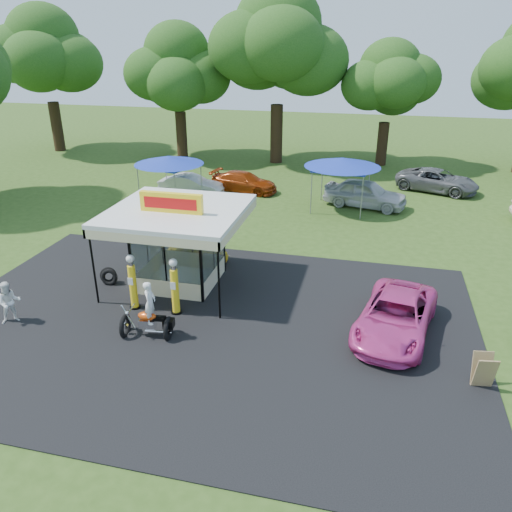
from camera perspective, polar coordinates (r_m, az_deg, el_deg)
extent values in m
plane|color=#2E4A17|center=(17.34, -8.36, -10.93)|extent=(120.00, 120.00, 0.00)
cube|color=black|center=(18.89, -6.14, -7.57)|extent=(20.00, 14.00, 0.04)
cube|color=white|center=(21.99, -8.49, -2.92)|extent=(3.00, 3.00, 0.06)
cube|color=white|center=(20.75, -9.03, 5.16)|extent=(5.40, 5.40, 0.18)
cube|color=yellow|center=(20.16, -9.65, 6.04)|extent=(2.60, 0.25, 0.80)
cube|color=red|center=(20.05, -9.79, 5.92)|extent=(2.21, 0.02, 0.45)
cylinder|color=black|center=(20.38, -18.08, -1.23)|extent=(0.08, 0.08, 3.20)
cylinder|color=black|center=(18.34, -4.27, -2.87)|extent=(0.08, 0.08, 3.20)
cylinder|color=black|center=(20.29, -13.62, -5.70)|extent=(0.43, 0.43, 0.10)
cylinder|color=yellow|center=(19.87, -13.87, -3.37)|extent=(0.29, 0.29, 1.75)
cylinder|color=silver|center=(19.46, -14.14, -0.82)|extent=(0.19, 0.19, 0.19)
sphere|color=white|center=(19.38, -14.20, -0.29)|extent=(0.31, 0.31, 0.31)
cube|color=white|center=(19.60, -14.18, -2.84)|extent=(0.21, 0.02, 0.29)
cylinder|color=black|center=(19.63, -9.06, -6.36)|extent=(0.43, 0.43, 0.10)
cylinder|color=yellow|center=(19.18, -9.23, -3.95)|extent=(0.29, 0.29, 1.77)
cylinder|color=silver|center=(18.75, -9.43, -1.29)|extent=(0.20, 0.20, 0.20)
sphere|color=white|center=(18.67, -9.47, -0.75)|extent=(0.31, 0.31, 0.31)
cube|color=white|center=(18.90, -9.49, -3.40)|extent=(0.22, 0.02, 0.29)
torus|color=black|center=(18.53, -14.73, -7.75)|extent=(0.28, 0.90, 0.88)
torus|color=black|center=(18.06, -9.99, -8.17)|extent=(0.28, 0.90, 0.88)
cube|color=silver|center=(18.18, -12.28, -7.53)|extent=(0.61, 0.37, 0.32)
ellipsoid|color=#CF440E|center=(18.03, -12.36, -6.73)|extent=(0.67, 0.38, 0.32)
cube|color=black|center=(17.95, -11.22, -6.99)|extent=(0.61, 0.35, 0.11)
cube|color=black|center=(17.93, -9.94, -7.58)|extent=(0.41, 0.40, 0.29)
cylinder|color=silver|center=(18.29, -14.39, -6.78)|extent=(0.47, 0.12, 0.94)
cylinder|color=silver|center=(18.05, -14.03, -5.81)|extent=(0.13, 0.63, 0.05)
sphere|color=silver|center=(18.22, -14.50, -6.35)|extent=(0.17, 0.17, 0.17)
imported|color=white|center=(17.71, -12.03, -5.24)|extent=(0.45, 0.62, 1.58)
torus|color=black|center=(22.27, -16.42, -2.34)|extent=(0.77, 0.41, 0.76)
torus|color=black|center=(22.45, -16.53, -2.15)|extent=(0.80, 0.51, 0.76)
cube|color=#593819|center=(16.78, 24.64, -12.14)|extent=(0.65, 0.37, 1.10)
cube|color=#593819|center=(17.00, 24.49, -11.62)|extent=(0.65, 0.37, 1.10)
imported|color=yellow|center=(23.65, -6.62, 0.37)|extent=(2.82, 1.13, 0.96)
imported|color=#D63A90|center=(18.50, 15.66, -6.64)|extent=(3.36, 5.52, 1.43)
imported|color=white|center=(20.57, -26.35, -4.78)|extent=(1.02, 0.99, 1.65)
imported|color=silver|center=(34.03, -7.45, 8.02)|extent=(4.28, 1.53, 1.40)
imported|color=#98340B|center=(34.65, -1.38, 8.45)|extent=(4.90, 2.65, 1.35)
imported|color=silver|center=(32.08, 12.38, 7.01)|extent=(5.42, 3.14, 1.73)
imported|color=#595A5C|center=(36.89, 20.02, 8.11)|extent=(5.97, 4.27, 1.51)
cylinder|color=gray|center=(34.32, -11.01, 8.79)|extent=(0.06, 0.06, 2.41)
cylinder|color=gray|center=(33.28, -6.54, 8.61)|extent=(0.06, 0.06, 2.41)
cylinder|color=gray|center=(31.88, -13.06, 7.48)|extent=(0.06, 0.06, 2.41)
cylinder|color=gray|center=(30.75, -8.31, 7.25)|extent=(0.06, 0.06, 2.41)
cube|color=#1932A8|center=(32.21, -9.89, 10.23)|extent=(3.01, 3.01, 0.12)
cone|color=#1932A8|center=(32.15, -9.92, 10.77)|extent=(4.34, 4.34, 0.50)
cylinder|color=gray|center=(32.79, 7.25, 8.47)|extent=(0.06, 0.06, 2.55)
cylinder|color=gray|center=(32.61, 12.51, 8.01)|extent=(0.06, 0.06, 2.55)
cylinder|color=gray|center=(29.93, 6.55, 7.03)|extent=(0.06, 0.06, 2.55)
cylinder|color=gray|center=(29.74, 12.29, 6.53)|extent=(0.06, 0.06, 2.55)
cube|color=#1932A8|center=(30.89, 9.82, 9.94)|extent=(3.19, 3.19, 0.13)
cone|color=#1932A8|center=(30.82, 9.87, 10.53)|extent=(4.59, 4.59, 0.53)
cylinder|color=black|center=(51.26, -21.81, 13.57)|extent=(0.99, 0.99, 4.41)
ellipsoid|color=#1D4915|center=(50.73, -22.82, 19.85)|extent=(10.42, 10.42, 8.93)
cylinder|color=black|center=(45.37, -8.50, 13.53)|extent=(0.93, 0.93, 3.93)
ellipsoid|color=#1D4915|center=(44.78, -8.91, 19.84)|extent=(9.13, 9.13, 7.82)
cylinder|color=black|center=(43.03, 2.35, 13.77)|extent=(1.02, 1.02, 4.76)
ellipsoid|color=#1D4915|center=(42.41, 2.50, 22.03)|extent=(11.42, 11.42, 9.79)
cylinder|color=black|center=(43.48, 14.23, 12.32)|extent=(0.87, 0.87, 3.47)
ellipsoid|color=#1D4915|center=(42.88, 14.85, 18.12)|extent=(8.09, 8.09, 6.93)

